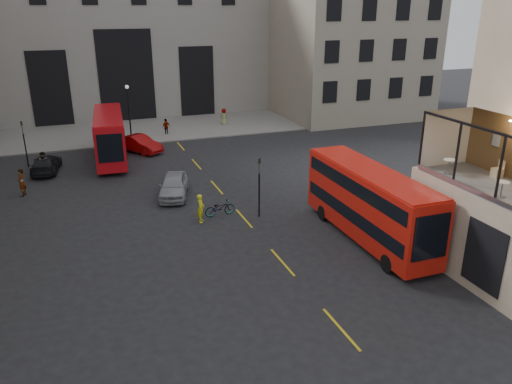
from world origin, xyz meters
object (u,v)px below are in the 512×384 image
object	(u,v)px
traffic_light_far	(24,138)
car_a	(174,186)
pedestrian_e	(22,183)
cafe_table_mid	(502,187)
bus_near	(369,201)
bus_far	(110,134)
street_lamp_b	(129,116)
car_c	(46,164)
traffic_light_near	(259,180)
car_b	(139,144)
cafe_chair_d	(497,172)
pedestrian_b	(110,131)
cyclist	(201,208)
bicycle	(220,208)
pedestrian_a	(44,164)
pedestrian_c	(166,127)
pedestrian_d	(224,117)
cafe_table_far	(449,164)

from	to	relation	value
traffic_light_far	car_a	distance (m)	14.54
pedestrian_e	cafe_table_mid	bearing A→B (deg)	59.20
bus_near	bus_far	size ratio (longest dim) A/B	1.01
street_lamp_b	bus_far	bearing A→B (deg)	-111.13
car_a	car_c	xyz separation A→B (m)	(-8.33, 8.84, -0.10)
traffic_light_near	cafe_table_mid	xyz separation A→B (m)	(6.68, -11.64, 2.63)
car_b	car_c	world-z (taller)	car_b
street_lamp_b	car_c	distance (m)	11.02
cafe_table_mid	car_a	bearing A→B (deg)	122.73
traffic_light_near	traffic_light_far	world-z (taller)	same
street_lamp_b	cafe_chair_d	distance (m)	34.43
bus_far	pedestrian_b	size ratio (longest dim) A/B	6.09
cafe_table_mid	car_b	bearing A→B (deg)	111.64
traffic_light_near	pedestrian_e	xyz separation A→B (m)	(-13.98, 9.06, -1.47)
cyclist	cafe_chair_d	size ratio (longest dim) A/B	2.08
traffic_light_near	bus_far	world-z (taller)	bus_far
traffic_light_near	cafe_table_mid	bearing A→B (deg)	-60.15
cyclist	pedestrian_b	world-z (taller)	cyclist
bicycle	cyclist	size ratio (longest dim) A/B	1.08
cafe_chair_d	bicycle	bearing A→B (deg)	135.55
car_b	bicycle	bearing A→B (deg)	-115.41
car_a	cafe_table_mid	distance (m)	20.65
cyclist	pedestrian_a	world-z (taller)	pedestrian_a
pedestrian_a	cafe_chair_d	xyz separation A→B (m)	(21.15, -22.79, 3.92)
bicycle	street_lamp_b	bearing A→B (deg)	3.91
bicycle	cafe_chair_d	size ratio (longest dim) A/B	2.24
traffic_light_far	pedestrian_b	size ratio (longest dim) A/B	2.29
bus_far	car_b	bearing A→B (deg)	32.57
car_a	car_c	size ratio (longest dim) A/B	0.99
bicycle	traffic_light_far	bearing A→B (deg)	34.52
pedestrian_a	cafe_table_mid	size ratio (longest dim) A/B	2.73
traffic_light_far	pedestrian_c	distance (m)	14.41
bus_far	pedestrian_b	distance (m)	7.48
traffic_light_far	street_lamp_b	world-z (taller)	street_lamp_b
bus_near	street_lamp_b	bearing A→B (deg)	109.30
pedestrian_a	cafe_table_mid	xyz separation A→B (m)	(19.31, -24.87, 4.11)
car_b	pedestrian_b	xyz separation A→B (m)	(-2.04, 5.68, 0.08)
cafe_table_mid	traffic_light_far	bearing A→B (deg)	126.80
street_lamp_b	pedestrian_a	bearing A→B (deg)	-130.98
street_lamp_b	pedestrian_a	distance (m)	11.72
traffic_light_near	street_lamp_b	size ratio (longest dim) A/B	0.71
traffic_light_far	traffic_light_near	bearing A→B (deg)	-48.81
car_c	cyclist	world-z (taller)	cyclist
pedestrian_b	cafe_table_mid	world-z (taller)	cafe_table_mid
traffic_light_near	pedestrian_c	distance (m)	22.90
pedestrian_d	cafe_table_far	bearing A→B (deg)	137.22
bus_far	cafe_table_mid	world-z (taller)	cafe_table_mid
cafe_table_far	cafe_chair_d	world-z (taller)	cafe_chair_d
bus_near	pedestrian_e	world-z (taller)	bus_near
pedestrian_a	bus_far	bearing A→B (deg)	41.10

